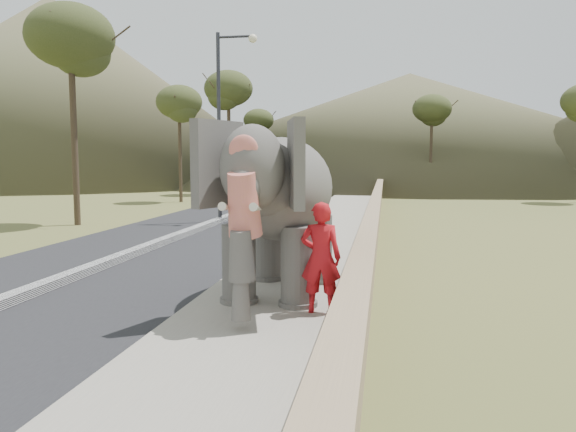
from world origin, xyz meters
name	(u,v)px	position (x,y,z in m)	size (l,w,h in m)	color
ground	(253,337)	(0.00, 0.00, 0.00)	(160.00, 160.00, 0.00)	olive
road	(180,238)	(-5.00, 10.00, 0.01)	(7.00, 120.00, 0.03)	black
median	(179,235)	(-5.00, 10.00, 0.11)	(0.35, 120.00, 0.22)	black
walkway	(323,240)	(0.00, 10.00, 0.07)	(3.00, 120.00, 0.15)	#9E9687
parapet	(373,227)	(1.65, 10.00, 0.55)	(0.30, 120.00, 1.10)	tan
lamppost	(226,108)	(-4.69, 14.88, 4.87)	(1.76, 0.36, 8.00)	#29292D
signboard	(231,185)	(-4.50, 14.87, 1.64)	(0.60, 0.08, 2.40)	#2D2D33
distant_car	(569,186)	(15.48, 36.23, 0.72)	(1.70, 4.23, 1.44)	#B9B9C0
hill_left	(53,89)	(-38.00, 55.00, 11.00)	(60.00, 60.00, 22.00)	brown
hill_far	(409,126)	(5.00, 70.00, 7.00)	(80.00, 80.00, 14.00)	brown
elephant_and_man	(282,212)	(0.02, 2.42, 1.75)	(2.53, 4.56, 3.22)	#615D58
motorcyclist	(295,193)	(-3.30, 24.61, 0.70)	(1.68, 1.61, 1.77)	maroon
trees	(348,138)	(-0.38, 27.86, 4.06)	(47.16, 40.90, 9.50)	#473828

